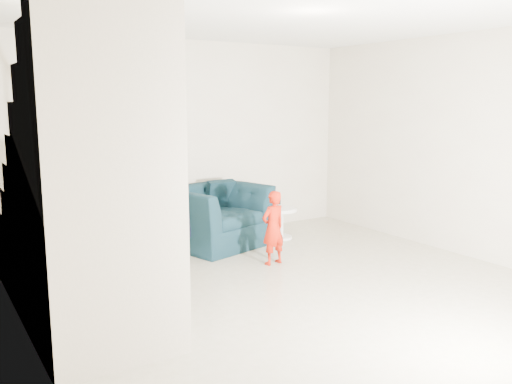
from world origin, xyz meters
TOP-DOWN VIEW (x-y plane):
  - floor at (0.00, 0.00)m, footprint 5.50×5.50m
  - ceiling at (0.00, 0.00)m, footprint 5.50×5.50m
  - back_wall at (0.00, 2.75)m, footprint 5.00×0.00m
  - left_wall at (-2.50, 0.00)m, footprint 0.00×5.50m
  - right_wall at (2.50, 0.00)m, footprint 0.00×5.50m
  - armchair at (0.12, 2.14)m, footprint 1.45×1.34m
  - toddler at (0.30, 1.06)m, footprint 0.34×0.25m
  - side_table at (1.05, 1.98)m, footprint 0.43×0.43m
  - staircase at (-2.00, 0.55)m, footprint 1.02×3.03m
  - cushion at (0.34, 2.41)m, footprint 0.40×0.19m
  - throw at (-0.41, 2.06)m, footprint 0.04×0.44m
  - phone at (0.37, 1.05)m, footprint 0.03×0.05m

SIDE VIEW (x-z plane):
  - floor at x=0.00m, z-range 0.00..0.00m
  - side_table at x=1.05m, z-range 0.07..0.51m
  - armchair at x=0.12m, z-range 0.00..0.79m
  - toddler at x=0.30m, z-range 0.00..0.87m
  - throw at x=-0.41m, z-range 0.25..0.74m
  - cushion at x=0.34m, z-range 0.43..0.83m
  - phone at x=0.37m, z-range 0.71..0.81m
  - staircase at x=-2.00m, z-range -0.86..2.76m
  - left_wall at x=-2.50m, z-range -1.40..4.10m
  - right_wall at x=2.50m, z-range -1.40..4.10m
  - back_wall at x=0.00m, z-range -1.15..3.85m
  - ceiling at x=0.00m, z-range 2.70..2.70m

